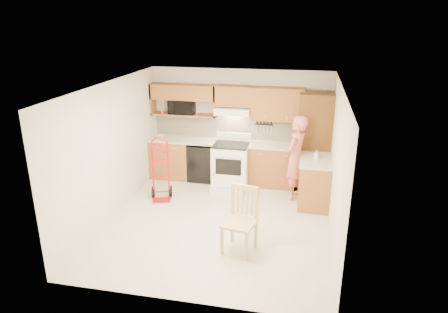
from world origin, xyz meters
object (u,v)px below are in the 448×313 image
(person, at_px, (295,158))
(microwave, at_px, (182,107))
(range, at_px, (231,162))
(hand_truck, at_px, (161,172))
(dining_chair, at_px, (239,221))

(person, bearing_deg, microwave, -85.28)
(range, bearing_deg, hand_truck, -143.78)
(microwave, distance_m, dining_chair, 3.66)
(range, bearing_deg, person, -11.87)
(person, relative_size, dining_chair, 1.63)
(microwave, xyz_separation_m, person, (2.59, -0.74, -0.78))
(microwave, bearing_deg, person, -19.18)
(range, relative_size, person, 0.65)
(microwave, height_order, dining_chair, microwave)
(hand_truck, relative_size, dining_chair, 1.12)
(dining_chair, bearing_deg, hand_truck, 152.44)
(range, distance_m, person, 1.45)
(range, distance_m, dining_chair, 2.60)
(hand_truck, bearing_deg, range, 18.96)
(range, height_order, person, person)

